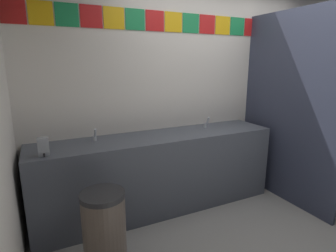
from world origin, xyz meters
The scene contains 9 objects.
ground_plane centered at (0.00, 0.00, 0.00)m, with size 9.92×9.92×0.00m, color gray.
wall_back centered at (0.00, 1.44, 1.42)m, with size 4.51×0.09×2.83m.
vanity_counter centered at (-0.87, 1.12, 0.44)m, with size 2.67×0.57×0.86m.
faucet_left centered at (-1.54, 1.21, 0.91)m, with size 0.04×0.10×0.14m.
faucet_right centered at (-0.20, 1.21, 0.91)m, with size 0.04×0.10×0.14m.
soap_dispenser centered at (-2.02, 0.96, 0.94)m, with size 0.09×0.09×0.16m.
stall_divider centered at (0.76, 0.45, 1.10)m, with size 0.92×1.39×2.20m.
toilet centered at (1.16, 0.95, 0.30)m, with size 0.39×0.49×0.74m.
trash_bin centered at (-1.64, 0.45, 0.33)m, with size 0.35×0.35×0.66m.
Camera 1 is at (-2.00, -1.47, 1.64)m, focal length 28.86 mm.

